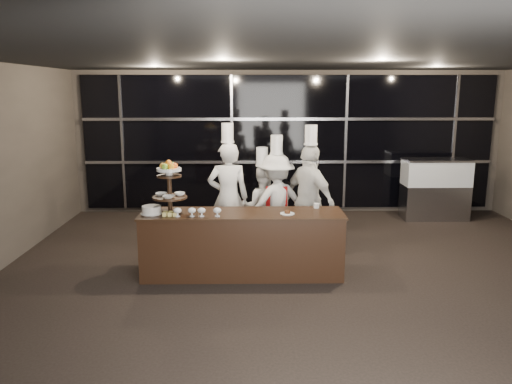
{
  "coord_description": "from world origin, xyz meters",
  "views": [
    {
      "loc": [
        -0.85,
        -5.57,
        2.61
      ],
      "look_at": [
        -0.74,
        1.5,
        1.15
      ],
      "focal_mm": 35.0,
      "sensor_mm": 36.0,
      "label": 1
    }
  ],
  "objects_px": {
    "display_stand": "(169,183)",
    "chef_d": "(310,200)",
    "chef_b": "(262,206)",
    "chef_a": "(228,196)",
    "display_case": "(435,186)",
    "buffet_counter": "(242,244)",
    "layer_cake": "(151,210)",
    "chef_c": "(276,203)"
  },
  "relations": [
    {
      "from": "chef_a",
      "to": "chef_d",
      "type": "xyz_separation_m",
      "value": [
        1.29,
        -0.17,
        -0.02
      ]
    },
    {
      "from": "display_stand",
      "to": "chef_c",
      "type": "height_order",
      "value": "chef_c"
    },
    {
      "from": "chef_d",
      "to": "layer_cake",
      "type": "bearing_deg",
      "value": -157.81
    },
    {
      "from": "display_case",
      "to": "chef_a",
      "type": "height_order",
      "value": "chef_a"
    },
    {
      "from": "display_stand",
      "to": "layer_cake",
      "type": "distance_m",
      "value": 0.45
    },
    {
      "from": "display_case",
      "to": "chef_b",
      "type": "xyz_separation_m",
      "value": [
        -3.57,
        -1.82,
        0.03
      ]
    },
    {
      "from": "chef_a",
      "to": "buffet_counter",
      "type": "bearing_deg",
      "value": -77.45
    },
    {
      "from": "display_stand",
      "to": "layer_cake",
      "type": "xyz_separation_m",
      "value": [
        -0.25,
        -0.05,
        -0.37
      ]
    },
    {
      "from": "chef_b",
      "to": "chef_c",
      "type": "bearing_deg",
      "value": -41.66
    },
    {
      "from": "display_stand",
      "to": "chef_d",
      "type": "distance_m",
      "value": 2.28
    },
    {
      "from": "buffet_counter",
      "to": "display_case",
      "type": "height_order",
      "value": "display_case"
    },
    {
      "from": "layer_cake",
      "to": "chef_c",
      "type": "relative_size",
      "value": 0.16
    },
    {
      "from": "chef_b",
      "to": "chef_c",
      "type": "relative_size",
      "value": 0.89
    },
    {
      "from": "display_case",
      "to": "chef_a",
      "type": "distance_m",
      "value": 4.61
    },
    {
      "from": "chef_c",
      "to": "display_stand",
      "type": "bearing_deg",
      "value": -144.91
    },
    {
      "from": "chef_d",
      "to": "chef_a",
      "type": "bearing_deg",
      "value": 172.6
    },
    {
      "from": "display_stand",
      "to": "chef_c",
      "type": "bearing_deg",
      "value": 35.09
    },
    {
      "from": "buffet_counter",
      "to": "display_stand",
      "type": "relative_size",
      "value": 3.81
    },
    {
      "from": "buffet_counter",
      "to": "chef_a",
      "type": "xyz_separation_m",
      "value": [
        -0.24,
        1.06,
        0.46
      ]
    },
    {
      "from": "buffet_counter",
      "to": "layer_cake",
      "type": "distance_m",
      "value": 1.35
    },
    {
      "from": "layer_cake",
      "to": "chef_c",
      "type": "height_order",
      "value": "chef_c"
    },
    {
      "from": "display_stand",
      "to": "layer_cake",
      "type": "height_order",
      "value": "display_stand"
    },
    {
      "from": "buffet_counter",
      "to": "chef_d",
      "type": "relative_size",
      "value": 1.37
    },
    {
      "from": "chef_b",
      "to": "chef_a",
      "type": "bearing_deg",
      "value": -157.94
    },
    {
      "from": "buffet_counter",
      "to": "display_stand",
      "type": "bearing_deg",
      "value": -179.99
    },
    {
      "from": "display_stand",
      "to": "chef_a",
      "type": "height_order",
      "value": "chef_a"
    },
    {
      "from": "display_case",
      "to": "chef_a",
      "type": "relative_size",
      "value": 0.63
    },
    {
      "from": "display_case",
      "to": "chef_d",
      "type": "bearing_deg",
      "value": -141.98
    },
    {
      "from": "chef_d",
      "to": "display_case",
      "type": "bearing_deg",
      "value": 38.02
    },
    {
      "from": "chef_d",
      "to": "display_stand",
      "type": "bearing_deg",
      "value": -156.54
    },
    {
      "from": "chef_b",
      "to": "layer_cake",
      "type": "bearing_deg",
      "value": -139.63
    },
    {
      "from": "display_stand",
      "to": "chef_d",
      "type": "xyz_separation_m",
      "value": [
        2.05,
        0.89,
        -0.44
      ]
    },
    {
      "from": "chef_c",
      "to": "chef_d",
      "type": "height_order",
      "value": "chef_d"
    },
    {
      "from": "chef_a",
      "to": "chef_c",
      "type": "height_order",
      "value": "chef_a"
    },
    {
      "from": "chef_a",
      "to": "chef_c",
      "type": "xyz_separation_m",
      "value": [
        0.77,
        0.02,
        -0.11
      ]
    },
    {
      "from": "chef_c",
      "to": "layer_cake",
      "type": "bearing_deg",
      "value": -147.74
    },
    {
      "from": "buffet_counter",
      "to": "chef_c",
      "type": "distance_m",
      "value": 1.26
    },
    {
      "from": "display_case",
      "to": "chef_b",
      "type": "distance_m",
      "value": 4.01
    },
    {
      "from": "chef_a",
      "to": "chef_d",
      "type": "distance_m",
      "value": 1.3
    },
    {
      "from": "chef_a",
      "to": "chef_b",
      "type": "distance_m",
      "value": 0.63
    },
    {
      "from": "display_stand",
      "to": "chef_d",
      "type": "relative_size",
      "value": 0.36
    },
    {
      "from": "layer_cake",
      "to": "chef_d",
      "type": "relative_size",
      "value": 0.14
    }
  ]
}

